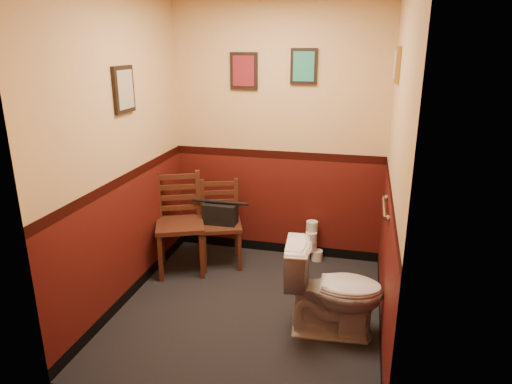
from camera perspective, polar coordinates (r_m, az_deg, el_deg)
floor at (r=4.11m, az=-0.85°, el=-14.47°), size 2.20×2.40×0.00m
wall_back at (r=4.71m, az=2.74°, el=7.54°), size 2.20×0.00×2.70m
wall_front at (r=2.48m, az=-7.93°, el=-2.39°), size 2.20×0.00×2.70m
wall_left at (r=3.98m, az=-16.51°, el=4.86°), size 0.00×2.40×2.70m
wall_right at (r=3.47m, az=16.96°, el=2.93°), size 0.00×2.40×2.70m
grab_bar at (r=3.82m, az=15.79°, el=-1.88°), size 0.05×0.56×0.06m
framed_print_back_a at (r=4.70m, az=-1.53°, el=14.89°), size 0.28×0.04×0.36m
framed_print_back_b at (r=4.58m, az=6.00°, el=15.35°), size 0.26×0.04×0.34m
framed_print_left at (r=3.98m, az=-16.18°, el=12.20°), size 0.04×0.30×0.38m
framed_print_right at (r=3.96m, az=17.20°, el=15.00°), size 0.04×0.34×0.28m
toilet at (r=3.68m, az=9.64°, el=-12.02°), size 0.80×0.49×0.75m
toilet_brush at (r=3.83m, az=13.00°, el=-16.41°), size 0.12×0.12×0.44m
chair_left at (r=4.64m, az=-9.49°, el=-3.86°), size 0.61×0.61×0.99m
chair_right at (r=4.73m, az=-4.45°, el=-3.94°), size 0.53×0.53×0.88m
handbag at (r=4.65m, az=-4.46°, el=-2.69°), size 0.34×0.17×0.25m
tp_stack at (r=4.90m, az=6.91°, el=-6.44°), size 0.25×0.15×0.44m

